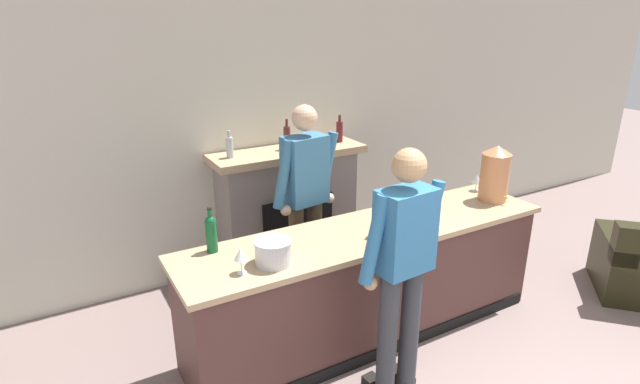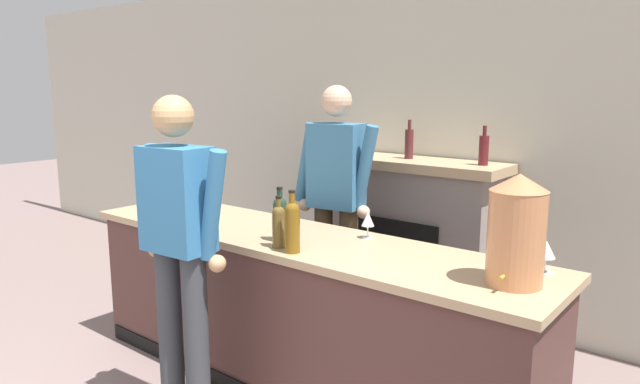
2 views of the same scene
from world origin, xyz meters
TOP-DOWN VIEW (x-y plane):
  - wall_back_panel at (0.00, 3.96)m, footprint 12.00×0.07m
  - bar_counter at (-0.01, 2.34)m, footprint 3.03×0.71m
  - fireplace_stone at (-0.05, 3.70)m, footprint 1.51×0.52m
  - person_customer at (-0.24, 1.69)m, footprint 0.66×0.32m
  - person_bartender at (-0.22, 3.00)m, footprint 0.65×0.35m
  - copper_dispenser at (1.27, 2.32)m, footprint 0.25×0.29m
  - ice_bucket_steel at (-0.90, 2.21)m, footprint 0.25×0.25m
  - wine_bottle_cabernet_heavy at (-0.02, 2.21)m, footprint 0.08×0.08m
  - wine_bottle_merlot_tall at (-1.18, 2.58)m, footprint 0.08×0.08m
  - wine_bottle_rose_blush at (0.07, 2.11)m, footprint 0.07×0.07m
  - wine_bottle_port_short at (0.19, 2.09)m, footprint 0.08×0.08m
  - wine_glass_mid_counter at (0.33, 2.57)m, footprint 0.07×0.07m
  - wine_glass_by_dispenser at (-1.12, 2.20)m, footprint 0.09×0.09m
  - wine_glass_back_row at (1.33, 2.57)m, footprint 0.09×0.09m

SIDE VIEW (x-z plane):
  - bar_counter at x=-0.01m, z-range 0.00..0.93m
  - fireplace_stone at x=-0.05m, z-range -0.14..1.41m
  - person_customer at x=-0.24m, z-range 0.09..1.85m
  - person_bartender at x=-0.22m, z-range 0.10..1.90m
  - ice_bucket_steel at x=-0.90m, z-range 0.93..1.10m
  - wine_glass_mid_counter at x=0.33m, z-range 0.96..1.12m
  - wine_glass_back_row at x=1.33m, z-range 0.96..1.12m
  - wine_bottle_rose_blush at x=0.07m, z-range 0.92..1.20m
  - wine_glass_by_dispenser at x=-1.12m, z-range 0.97..1.15m
  - wine_bottle_cabernet_heavy at x=-0.02m, z-range 0.92..1.23m
  - wine_bottle_merlot_tall at x=-1.18m, z-range 0.91..1.24m
  - wine_bottle_port_short at x=0.19m, z-range 0.92..1.25m
  - copper_dispenser at x=1.27m, z-range 0.93..1.43m
  - wall_back_panel at x=0.00m, z-range 0.00..2.75m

